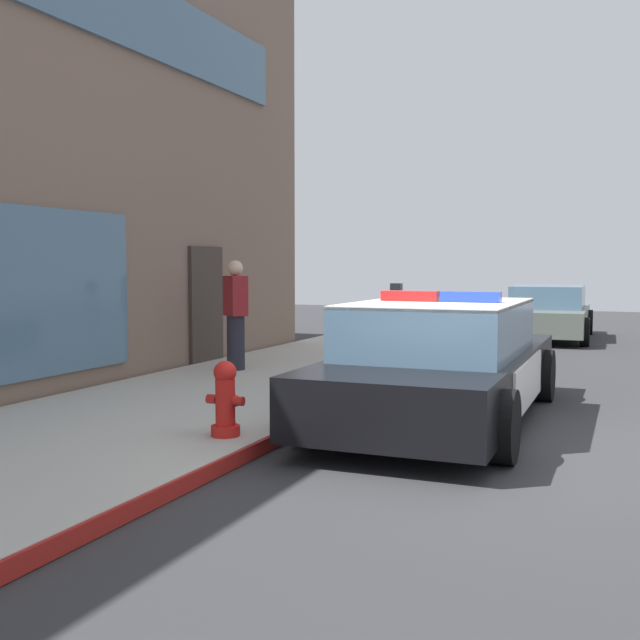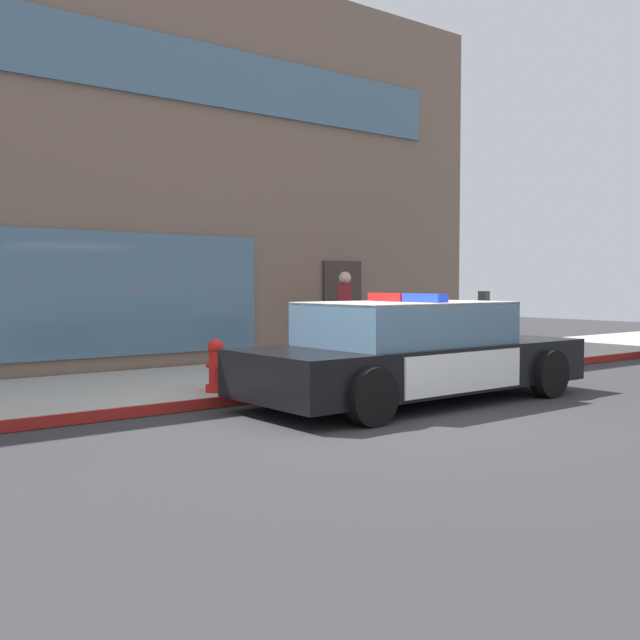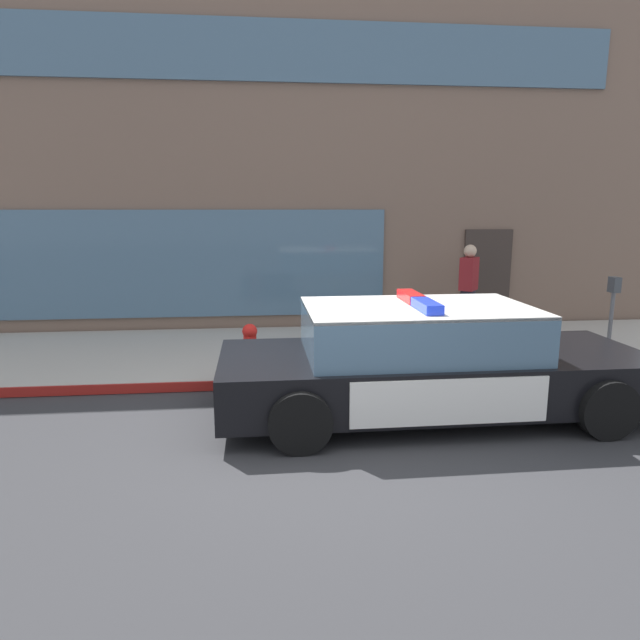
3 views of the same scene
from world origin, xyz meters
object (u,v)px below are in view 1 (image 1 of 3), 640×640
(parking_meter, at_px, (396,308))
(fire_hydrant, at_px, (226,399))
(pedestrian_on_sidewalk, at_px, (236,315))
(car_down_street, at_px, (548,313))
(police_cruiser, at_px, (442,362))

(parking_meter, bearing_deg, fire_hydrant, -179.67)
(parking_meter, bearing_deg, pedestrian_on_sidewalk, 125.50)
(car_down_street, bearing_deg, police_cruiser, 177.96)
(police_cruiser, bearing_deg, parking_meter, 24.65)
(car_down_street, distance_m, parking_meter, 7.35)
(fire_hydrant, relative_size, car_down_street, 0.16)
(police_cruiser, height_order, fire_hydrant, police_cruiser)
(fire_hydrant, xyz_separation_m, car_down_street, (12.76, -1.60, 0.13))
(fire_hydrant, bearing_deg, pedestrian_on_sidewalk, 27.96)
(police_cruiser, relative_size, car_down_street, 1.12)
(police_cruiser, xyz_separation_m, pedestrian_on_sidewalk, (1.89, 3.75, 0.33))
(car_down_street, distance_m, pedestrian_on_sidewalk, 9.47)
(police_cruiser, relative_size, parking_meter, 3.89)
(pedestrian_on_sidewalk, relative_size, parking_meter, 1.28)
(police_cruiser, xyz_separation_m, fire_hydrant, (-2.20, 1.57, -0.18))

